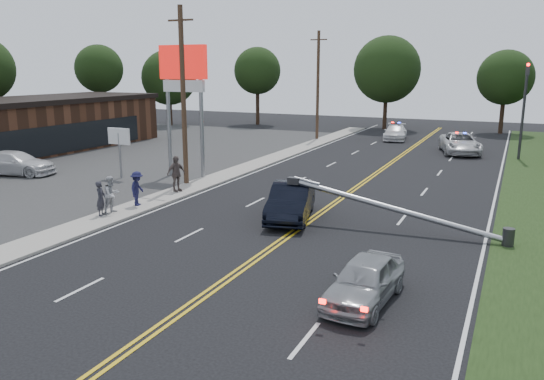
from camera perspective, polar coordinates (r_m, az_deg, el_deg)
The scene contains 24 objects.
ground at distance 16.87m, azimuth -5.86°, elevation -10.26°, with size 120.00×120.00×0.00m, color black.
parking_lot at distance 37.03m, azimuth -24.98°, elevation 1.41°, with size 25.00×60.00×0.01m, color #2D2D2D.
sidewalk at distance 29.24m, azimuth -10.06°, elevation -0.24°, with size 1.80×70.00×0.12m, color gray.
centerline_yellow at distance 25.50m, azimuth 5.66°, elevation -2.17°, with size 0.36×80.00×0.00m, color gold.
pylon_sign at distance 32.98m, azimuth -9.50°, elevation 11.67°, with size 3.20×0.35×8.00m.
small_sign at distance 33.80m, azimuth -16.12°, elevation 5.13°, with size 1.60×0.14×3.10m.
traffic_signal at distance 43.34m, azimuth 25.50°, elevation 8.50°, with size 0.28×0.41×7.05m.
fallen_streetlight at distance 22.36m, azimuth 14.17°, elevation -2.25°, with size 9.36×0.44×1.91m.
utility_pole_mid at distance 30.63m, azimuth -9.52°, elevation 9.88°, with size 1.60×0.28×10.00m.
utility_pole_far at distance 50.34m, azimuth 4.95°, elevation 11.13°, with size 1.60×0.28×10.00m.
tree_3 at distance 62.15m, azimuth -18.11°, elevation 12.28°, with size 5.15×5.15×9.19m.
tree_4 at distance 64.80m, azimuth -11.03°, elevation 11.77°, with size 6.39×6.39×8.78m.
tree_5 at distance 64.46m, azimuth -1.58°, elevation 12.69°, with size 5.53×5.53×9.14m.
tree_6 at distance 60.79m, azimuth 12.27°, elevation 12.55°, with size 7.26×7.26×10.16m.
tree_7 at distance 60.30m, azimuth 23.81°, elevation 11.00°, with size 5.59×5.59×8.53m.
crashed_sedan at distance 23.81m, azimuth 2.05°, elevation -1.23°, with size 1.70×4.87×1.60m, color black.
waiting_sedan at distance 15.73m, azimuth 9.95°, elevation -9.55°, with size 1.56×3.89×1.32m, color #93959A.
parked_car at distance 37.53m, azimuth -25.91°, elevation 2.62°, with size 2.09×5.14×1.49m, color silver.
emergency_a at distance 45.02m, azimuth 19.56°, elevation 4.77°, with size 2.69×5.84×1.62m, color silver.
emergency_b at distance 51.92m, azimuth 13.12°, elevation 6.06°, with size 2.00×4.91×1.43m, color silver.
bystander_a at distance 25.12m, azimuth -17.94°, elevation -0.87°, with size 0.57×0.38×1.57m, color #27272E.
bystander_b at distance 25.41m, azimuth -16.87°, elevation -0.46°, with size 0.84×0.65×1.73m, color #AEAFB3.
bystander_c at distance 26.47m, azimuth -14.29°, elevation 0.17°, with size 1.08×0.62×1.68m, color #18183D.
bystander_d at distance 29.02m, azimuth -10.29°, elevation 1.74°, with size 1.14×0.48×1.95m, color #5D4F4A.
Camera 1 is at (8.03, -13.28, 6.63)m, focal length 35.00 mm.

